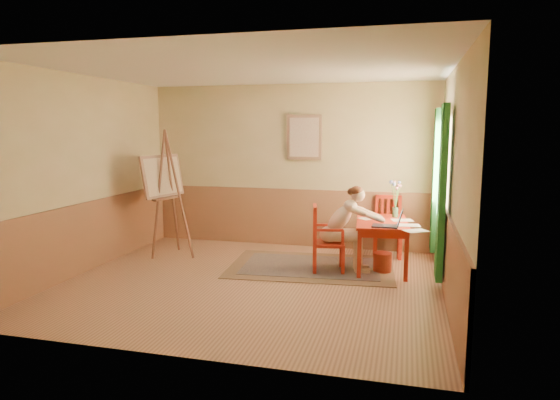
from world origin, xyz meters
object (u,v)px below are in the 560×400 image
(easel, at_px, (164,181))
(chair_back, at_px, (388,225))
(table, at_px, (382,227))
(chair_left, at_px, (325,239))
(figure, at_px, (345,225))
(laptop, at_px, (390,223))

(easel, bearing_deg, chair_back, 14.57)
(table, distance_m, chair_left, 0.86)
(table, height_order, chair_back, chair_back)
(figure, height_order, easel, easel)
(table, xyz_separation_m, chair_back, (0.05, 0.91, -0.15))
(chair_left, relative_size, laptop, 2.31)
(table, height_order, easel, easel)
(figure, bearing_deg, chair_left, -171.54)
(figure, xyz_separation_m, easel, (-2.96, 0.28, 0.52))
(laptop, relative_size, easel, 0.20)
(table, bearing_deg, chair_back, 86.76)
(chair_left, xyz_separation_m, easel, (-2.68, 0.32, 0.73))
(chair_left, height_order, easel, easel)
(chair_back, relative_size, figure, 0.77)
(laptop, bearing_deg, table, 106.21)
(figure, distance_m, laptop, 0.65)
(chair_back, xyz_separation_m, figure, (-0.55, -1.19, 0.21))
(figure, distance_m, easel, 3.02)
(chair_left, height_order, figure, figure)
(chair_left, relative_size, figure, 0.77)
(chair_left, relative_size, easel, 0.47)
(chair_back, height_order, figure, figure)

